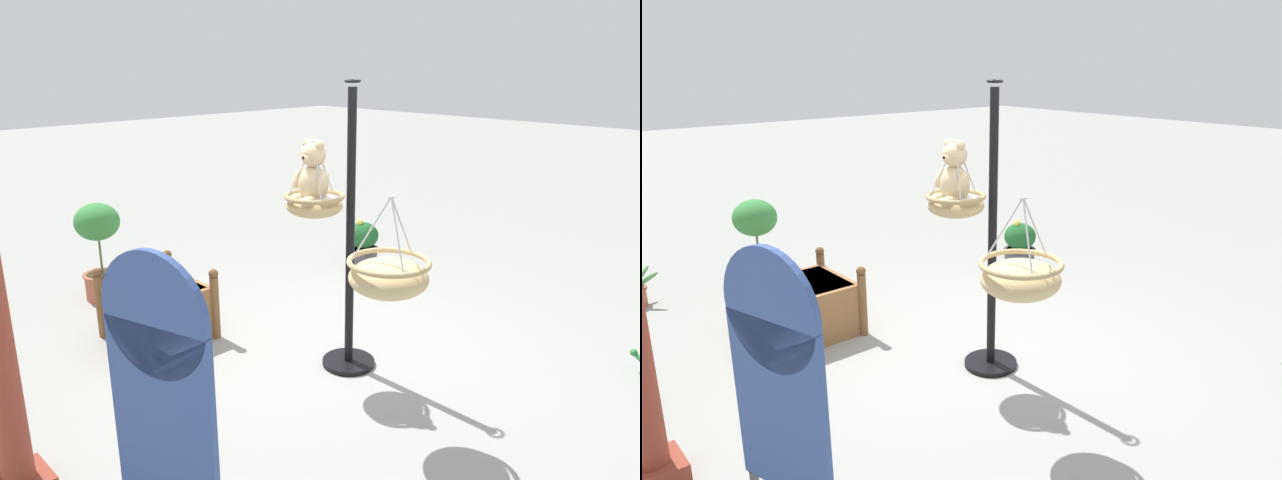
# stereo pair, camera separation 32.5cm
# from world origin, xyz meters

# --- Properties ---
(ground_plane) EXTENTS (40.00, 40.00, 0.00)m
(ground_plane) POSITION_xyz_m (0.00, 0.00, 0.00)
(ground_plane) COLOR gray
(display_pole_central) EXTENTS (0.44, 0.44, 2.33)m
(display_pole_central) POSITION_xyz_m (-0.17, -0.13, 0.71)
(display_pole_central) COLOR black
(display_pole_central) RESTS_ON ground
(hanging_basket_with_teddy) EXTENTS (0.47, 0.47, 0.59)m
(hanging_basket_with_teddy) POSITION_xyz_m (-0.02, 0.12, 1.41)
(hanging_basket_with_teddy) COLOR tan
(teddy_bear) EXTENTS (0.34, 0.30, 0.49)m
(teddy_bear) POSITION_xyz_m (-0.02, 0.14, 1.62)
(teddy_bear) COLOR #D1B789
(hanging_basket_left_high) EXTENTS (0.55, 0.55, 0.67)m
(hanging_basket_left_high) POSITION_xyz_m (-0.96, 0.37, 1.14)
(hanging_basket_left_high) COLOR tan
(wooden_planter_box) EXTENTS (0.86, 0.82, 0.67)m
(wooden_planter_box) POSITION_xyz_m (1.41, 0.73, 0.27)
(wooden_planter_box) COLOR olive
(wooden_planter_box) RESTS_ON ground
(potted_plant_tall_leafy) EXTENTS (0.46, 0.46, 1.05)m
(potted_plant_tall_leafy) POSITION_xyz_m (2.67, 0.66, 0.60)
(potted_plant_tall_leafy) COLOR #AD563D
(potted_plant_tall_leafy) RESTS_ON ground
(potted_plant_bushy_green) EXTENTS (0.41, 0.41, 0.58)m
(potted_plant_bushy_green) POSITION_xyz_m (1.47, -2.17, 0.27)
(potted_plant_bushy_green) COLOR #4C4C51
(potted_plant_bushy_green) RESTS_ON ground
(display_sign_board) EXTENTS (0.64, 0.22, 1.66)m
(display_sign_board) POSITION_xyz_m (-0.85, 1.98, 0.98)
(display_sign_board) COLOR #334C8C
(display_sign_board) RESTS_ON ground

